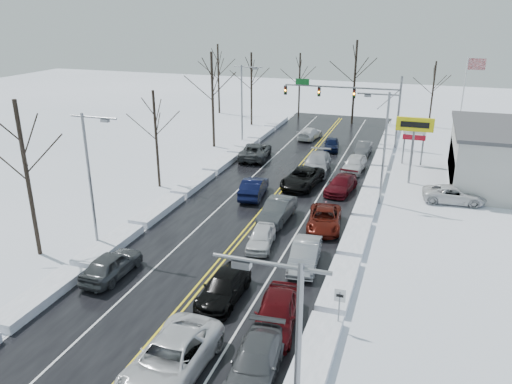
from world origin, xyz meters
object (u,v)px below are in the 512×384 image
(oncoming_car_0, at_px, (254,196))
(tires_plus_sign, at_px, (414,129))
(flagpole, at_px, (465,96))
(traffic_signal_mast, at_px, (353,97))

(oncoming_car_0, bearing_deg, tires_plus_sign, -154.38)
(flagpole, bearing_deg, traffic_signal_mast, -170.27)
(tires_plus_sign, bearing_deg, flagpole, 71.56)
(traffic_signal_mast, height_order, oncoming_car_0, traffic_signal_mast)
(traffic_signal_mast, relative_size, tires_plus_sign, 2.21)
(tires_plus_sign, height_order, flagpole, flagpole)
(traffic_signal_mast, height_order, tires_plus_sign, traffic_signal_mast)
(tires_plus_sign, relative_size, oncoming_car_0, 1.24)
(tires_plus_sign, relative_size, flagpole, 0.60)
(traffic_signal_mast, bearing_deg, flagpole, 9.73)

